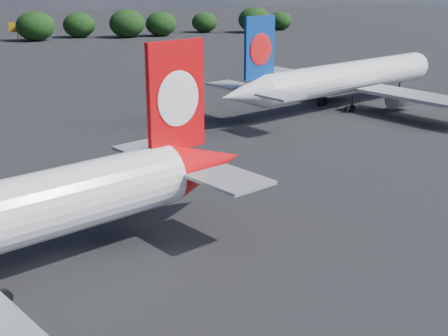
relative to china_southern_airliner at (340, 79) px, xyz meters
name	(u,v)px	position (x,y,z in m)	size (l,w,h in m)	color
china_southern_airliner	(340,79)	(0.00, 0.00, 0.00)	(47.25, 45.37, 15.78)	white
billboard_yellow	(17,28)	(-42.44, 123.95, -0.94)	(5.00, 0.30, 5.50)	#CE9312
horizon_treeline	(65,27)	(-28.11, 120.77, -0.92)	(201.33, 15.75, 9.21)	black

